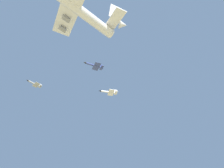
% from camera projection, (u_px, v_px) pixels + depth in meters
% --- Properties ---
extents(carrier_jet, '(55.16, 68.36, 23.58)m').
position_uv_depth(carrier_jet, '(70.00, 3.00, 117.32)').
color(carrier_jet, white).
extents(chase_jet_lead, '(8.84, 15.31, 4.00)m').
position_uv_depth(chase_jet_lead, '(35.00, 84.00, 187.60)').
color(chase_jet_lead, '#999EA3').
extents(chase_jet_right_wing, '(12.98, 12.69, 4.00)m').
position_uv_depth(chase_jet_right_wing, '(109.00, 92.00, 158.17)').
color(chase_jet_right_wing, silver).
extents(chase_jet_high_escort, '(10.98, 14.21, 4.00)m').
position_uv_depth(chase_jet_high_escort, '(94.00, 66.00, 144.03)').
color(chase_jet_high_escort, '#38478C').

